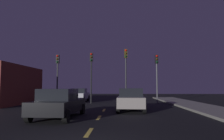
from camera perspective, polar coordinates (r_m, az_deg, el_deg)
name	(u,v)px	position (r m, az deg, el deg)	size (l,w,h in m)	color
ground_plane	(100,116)	(12.59, -3.20, -12.03)	(80.00, 80.00, 0.00)	black
lane_stripe_second	(89,132)	(8.27, -6.08, -15.97)	(0.16, 1.60, 0.01)	#EACC4C
lane_stripe_third	(99,118)	(12.00, -3.46, -12.38)	(0.16, 1.60, 0.01)	#EACC4C
lane_stripe_fourth	(104,110)	(15.76, -2.12, -10.49)	(0.16, 1.60, 0.01)	#EACC4C
traffic_signal_far_left	(57,69)	(22.69, -14.16, 0.23)	(0.32, 0.38, 4.94)	#2D2D30
traffic_signal_center_left	(91,68)	(21.99, -5.47, 0.55)	(0.32, 0.38, 5.12)	black
traffic_signal_center_right	(126,66)	(21.83, 3.66, 1.17)	(0.32, 0.38, 5.47)	#2D2D30
traffic_signal_far_right	(157,69)	(22.10, 11.70, 0.21)	(0.32, 0.38, 4.89)	#4C4C51
car_stopped_ahead	(131,99)	(15.37, 5.03, -7.69)	(2.05, 4.56, 1.56)	gray
car_adjacent_lane	(59,103)	(12.10, -13.75, -8.48)	(2.18, 4.61, 1.56)	black
car_oncoming_far	(79,95)	(24.71, -8.75, -6.49)	(1.91, 4.49, 1.49)	silver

